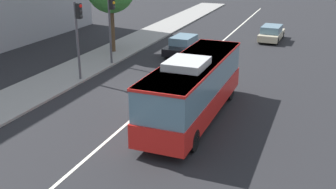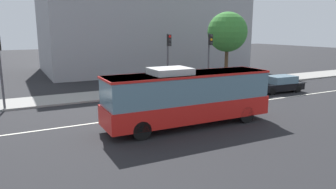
{
  "view_description": "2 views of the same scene",
  "coord_description": "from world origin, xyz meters",
  "views": [
    {
      "loc": [
        -21.64,
        -8.67,
        8.5
      ],
      "look_at": [
        -3.83,
        -1.83,
        1.47
      ],
      "focal_mm": 43.3,
      "sensor_mm": 36.0,
      "label": 1
    },
    {
      "loc": [
        -12.25,
        -18.23,
        5.53
      ],
      "look_at": [
        -3.51,
        -1.34,
        1.61
      ],
      "focal_mm": 33.68,
      "sensor_mm": 36.0,
      "label": 2
    }
  ],
  "objects": [
    {
      "name": "traffic_light_near_corner",
      "position": [
        -12.57,
        5.8,
        3.56
      ],
      "size": [
        0.33,
        0.62,
        5.2
      ],
      "rotation": [
        0.0,
        0.0,
        -1.52
      ],
      "color": "#47474C",
      "rests_on": "ground_plane"
    },
    {
      "name": "street_tree_kerbside_left",
      "position": [
        7.78,
        7.55,
        5.29
      ],
      "size": [
        3.97,
        3.97,
        7.3
      ],
      "color": "#4C3823",
      "rests_on": "ground_plane"
    },
    {
      "name": "transit_bus",
      "position": [
        -3.02,
        -2.93,
        1.81
      ],
      "size": [
        10.03,
        2.6,
        3.46
      ],
      "rotation": [
        0.0,
        0.0,
        -0.01
      ],
      "color": "red",
      "rests_on": "ground_plane"
    },
    {
      "name": "traffic_light_far_corner",
      "position": [
        4.46,
        5.79,
        3.56
      ],
      "size": [
        0.35,
        0.62,
        5.2
      ],
      "rotation": [
        0.0,
        0.0,
        -1.67
      ],
      "color": "#47474C",
      "rests_on": "ground_plane"
    },
    {
      "name": "traffic_light_mid_block",
      "position": [
        0.25,
        5.86,
        3.56
      ],
      "size": [
        0.34,
        0.62,
        5.2
      ],
      "rotation": [
        0.0,
        0.0,
        -1.63
      ],
      "color": "#47474C",
      "rests_on": "ground_plane"
    },
    {
      "name": "sedan_black",
      "position": [
        9.52,
        1.97,
        0.72
      ],
      "size": [
        4.58,
        2.01,
        1.46
      ],
      "rotation": [
        0.0,
        0.0,
        3.09
      ],
      "color": "black",
      "rests_on": "ground_plane"
    },
    {
      "name": "lane_centre_line",
      "position": [
        0.0,
        0.0,
        0.01
      ],
      "size": [
        76.0,
        0.16,
        0.01
      ],
      "primitive_type": "cube",
      "color": "silver",
      "rests_on": "ground_plane"
    },
    {
      "name": "office_block_background",
      "position": [
        5.47,
        23.62,
        6.8
      ],
      "size": [
        26.83,
        14.87,
        13.6
      ],
      "rotation": [
        0.0,
        0.0,
        -0.01
      ],
      "color": "#939399",
      "rests_on": "ground_plane"
    },
    {
      "name": "ground_plane",
      "position": [
        0.0,
        0.0,
        0.0
      ],
      "size": [
        160.0,
        160.0,
        0.0
      ],
      "primitive_type": "plane",
      "color": "black"
    },
    {
      "name": "sidewalk_kerb",
      "position": [
        0.0,
        7.51,
        0.07
      ],
      "size": [
        80.0,
        3.71,
        0.14
      ],
      "primitive_type": "cube",
      "color": "gray",
      "rests_on": "ground_plane"
    }
  ]
}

